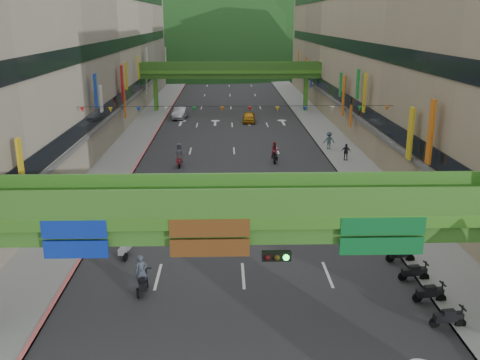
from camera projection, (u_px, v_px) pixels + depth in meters
name	position (u px, v px, depth m)	size (l,w,h in m)	color
road_slab	(233.00, 131.00, 64.63)	(18.00, 140.00, 0.02)	#28282B
sidewalk_left	(141.00, 131.00, 64.32)	(4.00, 140.00, 0.15)	gray
sidewalk_right	(323.00, 130.00, 64.91)	(4.00, 140.00, 0.15)	gray
curb_left	(157.00, 131.00, 64.36)	(0.20, 140.00, 0.18)	#CC5959
curb_right	(307.00, 130.00, 64.85)	(0.20, 140.00, 0.18)	gray
building_row_left	(68.00, 51.00, 61.39)	(12.80, 95.00, 19.00)	#9E937F
building_row_right	(394.00, 51.00, 62.41)	(12.80, 95.00, 19.00)	gray
overpass_near	(274.00, 232.00, 20.46)	(28.00, 12.27, 7.10)	#4C9E2D
overpass_far	(231.00, 74.00, 77.43)	(28.00, 2.20, 7.10)	#4C9E2D
hill_left	(180.00, 62.00, 169.50)	(168.00, 140.00, 112.00)	#1C4419
hill_right	(297.00, 57.00, 189.71)	(208.00, 176.00, 128.00)	#1C4419
bunting_string	(236.00, 109.00, 43.77)	(26.00, 0.36, 0.47)	black
scooter_rider_near	(142.00, 276.00, 26.29)	(0.75, 1.57, 1.99)	black
scooter_rider_mid	(275.00, 152.00, 50.23)	(0.88, 1.60, 2.04)	black
scooter_rider_left	(125.00, 242.00, 30.23)	(0.97, 1.59, 1.91)	#99989F
scooter_rider_far	(179.00, 155.00, 48.84)	(0.92, 1.60, 2.20)	maroon
parked_scooter_row	(414.00, 272.00, 27.55)	(1.60, 9.41, 1.08)	black
car_silver	(180.00, 113.00, 72.75)	(1.62, 4.64, 1.53)	#9F9EA6
car_yellow	(249.00, 117.00, 70.18)	(1.59, 3.95, 1.35)	orange
pedestrian_dark	(346.00, 153.00, 50.77)	(0.93, 0.39, 1.59)	black
pedestrian_blue	(329.00, 142.00, 55.07)	(0.84, 0.54, 1.80)	#324A58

